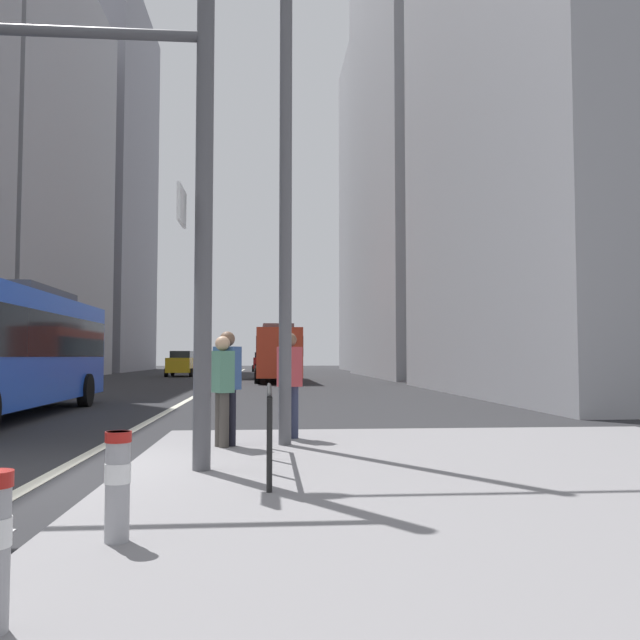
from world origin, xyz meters
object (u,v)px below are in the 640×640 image
(car_receding_near, at_px, (262,362))
(pedestrian_far, at_px, (290,379))
(car_oncoming_mid, at_px, (182,363))
(traffic_signal_gantry, at_px, (62,149))
(city_bus_red_receding, at_px, (277,351))
(bollard_left, at_px, (118,480))
(street_lamp_post, at_px, (286,123))
(pedestrian_waiting, at_px, (227,382))
(pedestrian_walking, at_px, (222,385))

(car_receding_near, relative_size, pedestrian_far, 2.49)
(car_oncoming_mid, relative_size, traffic_signal_gantry, 0.75)
(city_bus_red_receding, relative_size, bollard_left, 14.31)
(city_bus_red_receding, height_order, traffic_signal_gantry, traffic_signal_gantry)
(traffic_signal_gantry, xyz_separation_m, street_lamp_post, (2.80, 2.22, 1.22))
(city_bus_red_receding, distance_m, bollard_left, 35.80)
(pedestrian_waiting, bearing_deg, traffic_signal_gantry, -130.94)
(car_receding_near, height_order, bollard_left, car_receding_near)
(pedestrian_waiting, bearing_deg, city_bus_red_receding, 87.82)
(car_oncoming_mid, height_order, street_lamp_post, street_lamp_post)
(street_lamp_post, distance_m, bollard_left, 7.19)
(street_lamp_post, bearing_deg, car_receding_near, 90.87)
(pedestrian_waiting, bearing_deg, car_oncoming_mid, 98.33)
(street_lamp_post, height_order, bollard_left, street_lamp_post)
(pedestrian_walking, xyz_separation_m, pedestrian_far, (1.06, 0.95, 0.06))
(city_bus_red_receding, bearing_deg, bollard_left, -92.64)
(city_bus_red_receding, bearing_deg, pedestrian_waiting, -92.18)
(street_lamp_post, height_order, pedestrian_far, street_lamp_post)
(city_bus_red_receding, distance_m, pedestrian_far, 29.70)
(traffic_signal_gantry, relative_size, pedestrian_waiting, 3.39)
(car_oncoming_mid, height_order, car_receding_near, same)
(pedestrian_walking, bearing_deg, pedestrian_far, 41.75)
(bollard_left, distance_m, pedestrian_walking, 5.14)
(city_bus_red_receding, relative_size, car_oncoming_mid, 2.58)
(bollard_left, height_order, pedestrian_waiting, pedestrian_waiting)
(city_bus_red_receding, distance_m, street_lamp_post, 30.66)
(car_oncoming_mid, relative_size, bollard_left, 5.55)
(street_lamp_post, relative_size, pedestrian_walking, 4.73)
(car_oncoming_mid, distance_m, pedestrian_waiting, 41.12)
(traffic_signal_gantry, xyz_separation_m, pedestrian_far, (2.89, 2.99, -2.92))
(car_receding_near, height_order, traffic_signal_gantry, traffic_signal_gantry)
(traffic_signal_gantry, bearing_deg, car_oncoming_mid, 95.42)
(city_bus_red_receding, bearing_deg, car_oncoming_mid, 124.95)
(car_receding_near, relative_size, street_lamp_post, 0.55)
(street_lamp_post, distance_m, pedestrian_walking, 4.31)
(car_oncoming_mid, xyz_separation_m, traffic_signal_gantry, (4.06, -42.87, 3.08))
(traffic_signal_gantry, distance_m, pedestrian_waiting, 4.12)
(pedestrian_walking, bearing_deg, city_bus_red_receding, 87.71)
(bollard_left, xyz_separation_m, pedestrian_walking, (0.42, 5.10, 0.48))
(traffic_signal_gantry, bearing_deg, city_bus_red_receding, 84.65)
(car_oncoming_mid, height_order, pedestrian_far, car_oncoming_mid)
(car_receding_near, bearing_deg, pedestrian_far, -89.01)
(car_receding_near, bearing_deg, pedestrian_waiting, -90.04)
(bollard_left, bearing_deg, pedestrian_walking, 85.27)
(pedestrian_walking, bearing_deg, car_receding_near, 89.90)
(street_lamp_post, xyz_separation_m, bollard_left, (-1.39, -5.28, -4.68))
(car_oncoming_mid, xyz_separation_m, pedestrian_far, (6.96, -39.88, 0.15))
(car_receding_near, distance_m, bollard_left, 62.02)
(city_bus_red_receding, relative_size, street_lamp_post, 1.46)
(pedestrian_walking, height_order, pedestrian_far, pedestrian_far)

